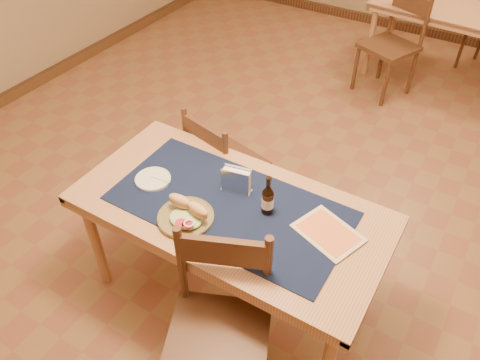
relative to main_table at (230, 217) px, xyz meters
The scene contains 14 objects.
room 1.08m from the main_table, 90.00° to the left, with size 6.04×7.04×2.84m.
main_table is the anchor object (origin of this frame).
placemat 0.09m from the main_table, ahead, with size 1.20×0.60×0.01m, color #0E1636.
baseboard 1.01m from the main_table, 90.00° to the left, with size 6.00×7.00×0.10m.
back_table 3.27m from the main_table, 82.74° to the left, with size 1.50×0.84×0.75m.
chair_main_far 0.69m from the main_table, 126.12° to the left, with size 0.49×0.49×0.89m.
chair_main_near 0.57m from the main_table, 63.27° to the right, with size 0.59×0.59×0.98m.
chair_back_near 2.80m from the main_table, 89.68° to the left, with size 0.57×0.57×0.94m.
sandwich_plate 0.26m from the main_table, 124.19° to the right, with size 0.28×0.28×0.11m.
side_plate 0.47m from the main_table, behind, with size 0.19×0.19×0.02m.
fork 0.42m from the main_table, behind, with size 0.11×0.03×0.00m.
beer_bottle 0.26m from the main_table, 17.54° to the left, with size 0.06×0.06×0.23m.
napkin_holder 0.19m from the main_table, 104.60° to the left, with size 0.17×0.09×0.14m.
menu_card 0.51m from the main_table, ahead, with size 0.36×0.31×0.01m.
Camera 1 is at (0.91, -2.20, 2.42)m, focal length 35.00 mm.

